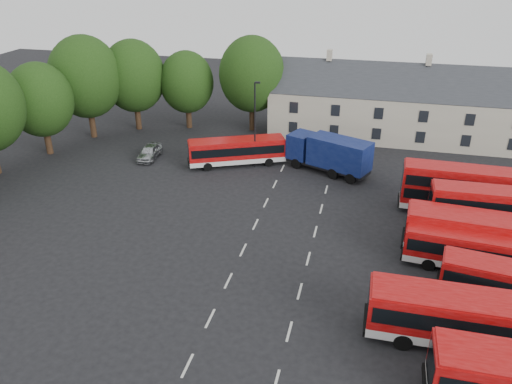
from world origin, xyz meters
TOP-DOWN VIEW (x-y plane):
  - ground at (0.00, 0.00)m, footprint 140.00×140.00m
  - lane_markings at (2.50, 2.00)m, footprint 5.15×33.80m
  - treeline at (-20.74, 19.36)m, footprint 29.92×32.59m
  - terrace_houses at (14.00, 30.00)m, footprint 35.70×7.13m
  - bus_row_b at (15.35, -4.69)m, footprint 11.88×2.77m
  - bus_row_d at (16.86, 3.34)m, footprint 10.43×3.25m
  - bus_row_e at (17.93, 5.01)m, footprint 12.41×3.74m
  - bus_dd_south at (18.69, 8.56)m, footprint 10.05×2.47m
  - bus_dd_north at (16.84, 11.95)m, footprint 10.49×2.67m
  - bus_north at (-4.85, 17.78)m, footprint 10.08×6.22m
  - box_truck at (4.73, 18.16)m, footprint 8.94×5.86m
  - silver_car at (-14.56, 17.25)m, footprint 2.09×4.51m
  - lamppost at (-2.88, 17.71)m, footprint 0.62×0.26m

SIDE VIEW (x-z plane):
  - ground at x=0.00m, z-range 0.00..0.00m
  - lane_markings at x=2.50m, z-range 0.00..0.01m
  - silver_car at x=-14.56m, z-range 0.00..1.50m
  - bus_north at x=-4.85m, z-range 0.29..3.12m
  - bus_row_d at x=16.86m, z-range 0.29..3.19m
  - bus_row_b at x=15.35m, z-range 0.34..3.70m
  - bus_row_e at x=17.93m, z-range 0.35..3.81m
  - box_truck at x=4.73m, z-range 0.23..3.99m
  - bus_dd_south at x=18.69m, z-range 0.29..4.39m
  - bus_dd_north at x=16.84m, z-range 0.30..4.58m
  - terrace_houses at x=14.00m, z-range -1.17..8.89m
  - lamppost at x=-2.88m, z-range 0.30..9.28m
  - treeline at x=-20.74m, z-range 0.68..12.69m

